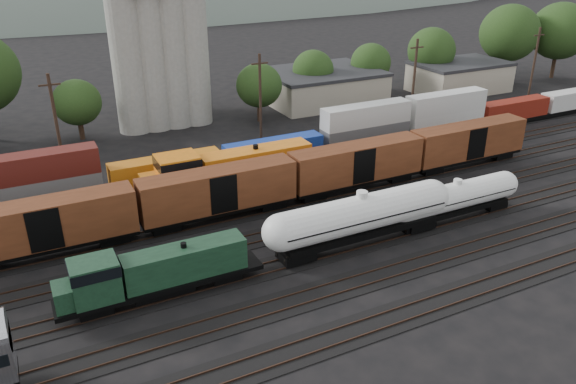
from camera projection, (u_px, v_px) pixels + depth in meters
name	position (u px, v px, depth m)	size (l,w,h in m)	color
ground	(240.00, 243.00, 49.98)	(600.00, 600.00, 0.00)	black
tracks	(240.00, 243.00, 49.96)	(180.00, 33.20, 0.20)	black
green_locomotive	(150.00, 273.00, 41.22)	(15.48, 2.73, 4.10)	black
tank_car_a	(361.00, 216.00, 48.54)	(18.58, 3.33, 4.87)	white
tank_car_b	(456.00, 197.00, 53.15)	(15.00, 2.69, 3.93)	white
orange_locomotive	(226.00, 170.00, 58.00)	(20.08, 3.35, 5.02)	black
container_wall	(158.00, 167.00, 59.81)	(160.00, 2.60, 5.80)	black
grain_silo	(159.00, 47.00, 75.90)	(13.40, 5.00, 29.00)	gray
industrial_sheds	(189.00, 108.00, 80.28)	(119.38, 17.26, 5.10)	#9E937F
tree_band	(105.00, 74.00, 76.37)	(169.05, 20.96, 14.32)	black
utility_poles	(166.00, 113.00, 65.28)	(122.20, 0.36, 12.00)	black
distant_hills	(88.00, 36.00, 279.62)	(860.00, 286.00, 130.00)	#59665B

